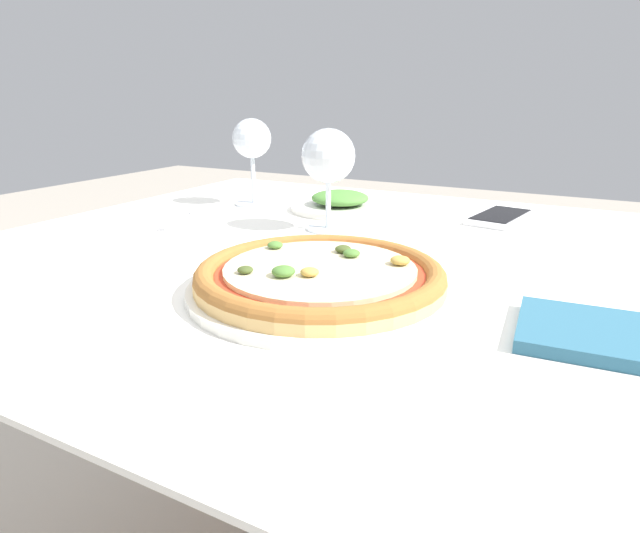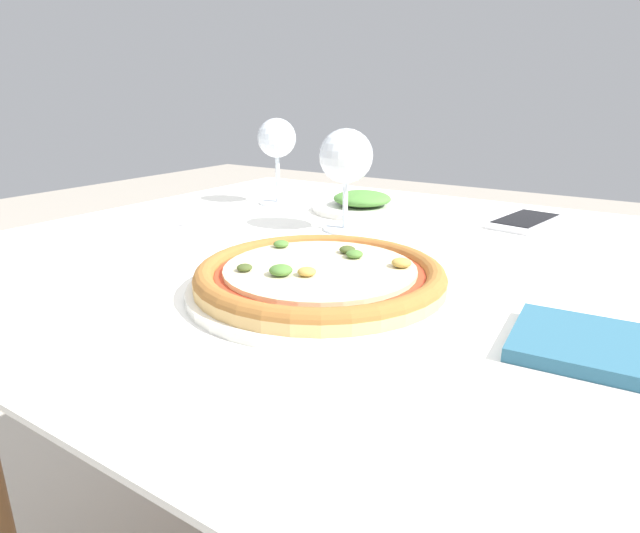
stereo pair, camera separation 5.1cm
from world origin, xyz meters
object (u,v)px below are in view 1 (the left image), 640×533
at_px(fork, 189,217).
at_px(wine_glass_far_left, 328,159).
at_px(cell_phone, 500,217).
at_px(dining_table, 400,328).
at_px(pizza_plate, 320,278).
at_px(wine_glass_far_right, 252,142).
at_px(side_plate, 340,203).

distance_m(fork, wine_glass_far_left, 0.27).
distance_m(fork, cell_phone, 0.53).
relative_size(dining_table, pizza_plate, 4.26).
relative_size(wine_glass_far_right, side_plate, 0.90).
relative_size(dining_table, wine_glass_far_left, 7.76).
bearing_deg(cell_phone, side_plate, -168.74).
relative_size(pizza_plate, wine_glass_far_left, 1.82).
height_order(pizza_plate, wine_glass_far_right, wine_glass_far_right).
bearing_deg(wine_glass_far_right, cell_phone, 10.67).
bearing_deg(side_plate, wine_glass_far_right, -170.29).
bearing_deg(wine_glass_far_left, cell_phone, 40.73).
relative_size(dining_table, wine_glass_far_right, 7.50).
bearing_deg(wine_glass_far_left, wine_glass_far_right, 152.87).
xyz_separation_m(pizza_plate, cell_phone, (0.11, 0.45, -0.01)).
bearing_deg(cell_phone, wine_glass_far_left, -139.27).
distance_m(wine_glass_far_left, wine_glass_far_right, 0.24).
xyz_separation_m(dining_table, cell_phone, (0.07, 0.29, 0.10)).
xyz_separation_m(dining_table, pizza_plate, (-0.04, -0.16, 0.12)).
distance_m(wine_glass_far_right, side_plate, 0.20).
height_order(fork, wine_glass_far_right, wine_glass_far_right).
bearing_deg(wine_glass_far_left, fork, -169.97).
xyz_separation_m(cell_phone, side_plate, (-0.27, -0.05, 0.01)).
bearing_deg(pizza_plate, fork, 150.20).
bearing_deg(wine_glass_far_right, pizza_plate, -47.15).
xyz_separation_m(fork, wine_glass_far_left, (0.24, 0.04, 0.11)).
relative_size(wine_glass_far_left, cell_phone, 1.01).
height_order(wine_glass_far_left, wine_glass_far_right, wine_glass_far_right).
height_order(wine_glass_far_right, cell_phone, wine_glass_far_right).
bearing_deg(fork, cell_phone, 26.83).
xyz_separation_m(fork, cell_phone, (0.47, 0.24, 0.00)).
height_order(fork, cell_phone, cell_phone).
relative_size(cell_phone, side_plate, 0.86).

